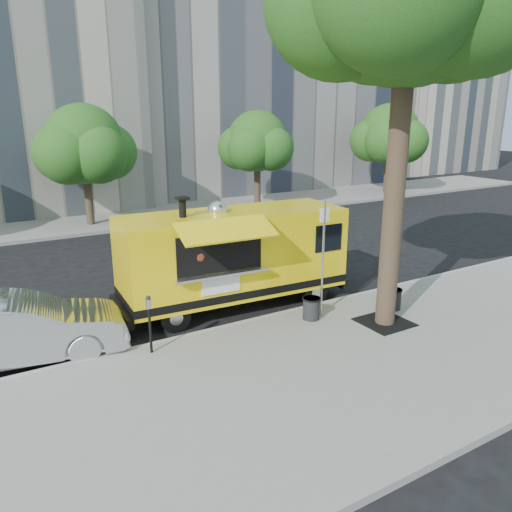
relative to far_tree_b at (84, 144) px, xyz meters
The scene contains 16 objects.
ground 13.30m from the far_tree_b, 85.50° to the right, with size 120.00×120.00×0.00m, color black.
sidewalk 17.15m from the far_tree_b, 86.57° to the right, with size 60.00×6.00×0.15m, color gray.
curb 14.17m from the far_tree_b, 85.80° to the right, with size 60.00×0.14×0.16m, color #999993.
far_sidewalk 3.97m from the far_tree_b, 38.66° to the left, with size 60.00×5.00×0.15m, color gray.
building_mid 17.70m from the far_tree_b, 38.39° to the left, with size 20.00×14.00×20.00m, color gray.
building_right 33.26m from the far_tree_b, 20.03° to the left, with size 16.00×12.00×16.00m, color beige.
tree_well 16.33m from the far_tree_b, 76.92° to the right, with size 1.20×1.20×0.02m, color black.
far_tree_b is the anchor object (origin of this frame).
far_tree_c 9.01m from the far_tree_b, ahead, with size 3.24×3.24×5.21m.
far_tree_d 19.00m from the far_tree_b, ahead, with size 3.78×3.78×5.64m.
sign_post 14.61m from the far_tree_b, 79.85° to the right, with size 0.28×0.06×3.00m.
parking_meter 14.48m from the far_tree_b, 98.10° to the right, with size 0.11×0.11×1.33m.
food_truck 12.53m from the far_tree_b, 85.21° to the right, with size 6.55×3.16×3.17m.
sedan 13.82m from the far_tree_b, 109.48° to the right, with size 1.57×4.51×1.49m, color #B5B7BD.
trash_bin_left 14.91m from the far_tree_b, 81.49° to the right, with size 0.47×0.47×0.57m.
trash_bin_right 15.95m from the far_tree_b, 73.44° to the right, with size 0.46×0.46×0.56m.
Camera 1 is at (-6.14, -11.09, 5.26)m, focal length 35.00 mm.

